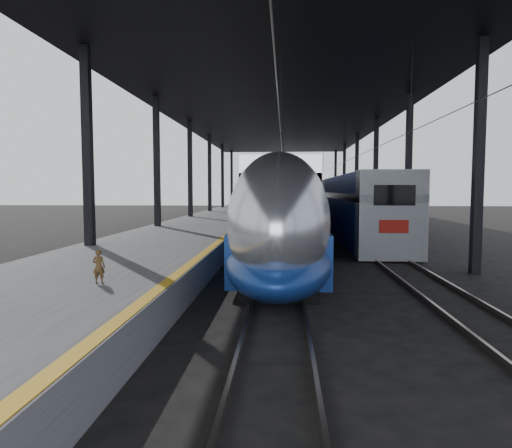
{
  "coord_description": "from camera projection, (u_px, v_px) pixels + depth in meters",
  "views": [
    {
      "loc": [
        2.18,
        -13.13,
        3.28
      ],
      "look_at": [
        1.11,
        3.71,
        2.0
      ],
      "focal_mm": 32.0,
      "sensor_mm": 36.0,
      "label": 1
    }
  ],
  "objects": [
    {
      "name": "ground",
      "position": [
        210.0,
        301.0,
        13.45
      ],
      "size": [
        160.0,
        160.0,
        0.0
      ],
      "primitive_type": "plane",
      "color": "black",
      "rests_on": "ground"
    },
    {
      "name": "platform",
      "position": [
        208.0,
        227.0,
        33.54
      ],
      "size": [
        6.0,
        80.0,
        1.0
      ],
      "primitive_type": "cube",
      "color": "#4C4C4F",
      "rests_on": "ground"
    },
    {
      "name": "yellow_strip",
      "position": [
        245.0,
        221.0,
        33.32
      ],
      "size": [
        0.3,
        80.0,
        0.01
      ],
      "primitive_type": "cube",
      "color": "orange",
      "rests_on": "platform"
    },
    {
      "name": "rails",
      "position": [
        317.0,
        234.0,
        33.06
      ],
      "size": [
        6.52,
        80.0,
        0.16
      ],
      "color": "slate",
      "rests_on": "ground"
    },
    {
      "name": "canopy",
      "position": [
        281.0,
        108.0,
        32.55
      ],
      "size": [
        18.0,
        75.0,
        9.47
      ],
      "color": "black",
      "rests_on": "ground"
    },
    {
      "name": "tgv_train",
      "position": [
        283.0,
        202.0,
        41.54
      ],
      "size": [
        3.2,
        65.2,
        4.58
      ],
      "color": "#B9BBC1",
      "rests_on": "ground"
    },
    {
      "name": "second_train",
      "position": [
        331.0,
        201.0,
        47.3
      ],
      "size": [
        3.03,
        56.05,
        4.17
      ],
      "color": "navy",
      "rests_on": "ground"
    },
    {
      "name": "child",
      "position": [
        99.0,
        266.0,
        11.04
      ],
      "size": [
        0.31,
        0.2,
        0.84
      ],
      "primitive_type": "imported",
      "rotation": [
        0.0,
        0.0,
        3.15
      ],
      "color": "#493218",
      "rests_on": "platform"
    }
  ]
}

